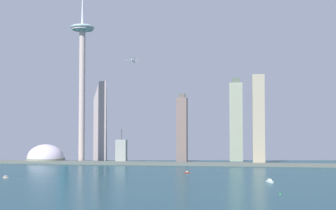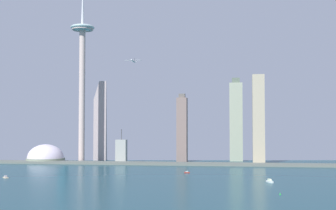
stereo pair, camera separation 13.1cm
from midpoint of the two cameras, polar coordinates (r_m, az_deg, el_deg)
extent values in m
plane|color=#17404C|center=(467.77, -5.57, -11.22)|extent=(6000.00, 6000.00, 0.00)
cube|color=#5F655E|center=(887.59, 1.21, -7.02)|extent=(801.08, 45.21, 3.91)
cylinder|color=beige|center=(963.74, -10.24, 1.25)|extent=(12.01, 12.01, 268.86)
ellipsoid|color=#A5C1C1|center=(981.92, -10.18, 9.10)|extent=(47.59, 47.59, 12.44)
torus|color=beige|center=(981.05, -10.18, 8.85)|extent=(42.94, 42.94, 2.49)
cylinder|color=gray|center=(983.20, -14.42, -6.39)|extent=(75.52, 75.52, 8.12)
ellipsoid|color=silver|center=(982.93, -14.42, -6.15)|extent=(71.74, 71.74, 54.47)
cube|color=#AA9999|center=(1019.17, -7.96, -1.87)|extent=(26.93, 26.05, 166.07)
cube|color=#655165|center=(1023.97, -7.92, 3.00)|extent=(16.16, 15.63, 7.68)
cube|color=#7A665F|center=(960.24, 1.69, -2.97)|extent=(20.35, 23.15, 128.45)
cube|color=#605A55|center=(962.25, 1.68, 1.10)|extent=(12.21, 13.89, 8.19)
cube|color=#989D98|center=(935.65, -5.60, -5.52)|extent=(20.52, 15.30, 45.10)
cylinder|color=#4C4C51|center=(934.56, -5.59, -3.51)|extent=(1.60, 1.60, 20.40)
cube|color=#949D86|center=(993.08, 8.13, -2.01)|extent=(26.57, 27.06, 160.39)
cube|color=#556455|center=(997.62, 8.10, 2.91)|extent=(15.94, 16.24, 10.66)
cube|color=#437084|center=(1040.93, -12.44, -3.33)|extent=(17.30, 18.16, 111.98)
cylinder|color=#4C4C51|center=(1042.15, -12.40, 0.32)|extent=(1.60, 1.60, 20.89)
cube|color=tan|center=(914.15, 10.75, -1.69)|extent=(22.29, 26.02, 168.37)
cube|color=white|center=(622.15, 12.04, -8.93)|extent=(8.45, 15.84, 2.08)
cube|color=beige|center=(621.90, 12.04, -8.73)|extent=(4.77, 7.29, 2.43)
cube|color=beige|center=(696.60, -18.82, -8.20)|extent=(11.28, 11.57, 1.23)
cube|color=#A19BA2|center=(696.43, -18.82, -8.06)|extent=(5.72, 5.81, 2.24)
cube|color=#AE291D|center=(731.55, 2.27, -8.06)|extent=(8.39, 6.04, 1.32)
cube|color=silver|center=(731.41, 2.27, -7.95)|extent=(4.00, 3.26, 1.70)
cone|color=green|center=(513.54, 13.25, -10.27)|extent=(1.67, 1.67, 2.22)
cylinder|color=silver|center=(945.53, -4.19, 5.27)|extent=(3.29, 29.35, 3.07)
sphere|color=silver|center=(931.39, -4.39, 5.39)|extent=(3.07, 3.07, 3.07)
cube|color=silver|center=(945.72, -4.19, 5.36)|extent=(33.58, 3.35, 0.50)
cube|color=silver|center=(957.48, -4.02, 5.20)|extent=(11.76, 2.26, 0.40)
cube|color=#2D333D|center=(957.98, -4.02, 5.41)|extent=(0.52, 2.18, 5.00)
camera|label=1|loc=(0.07, -90.00, 0.00)|focal=51.04mm
camera|label=2|loc=(0.07, 90.00, 0.00)|focal=51.04mm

